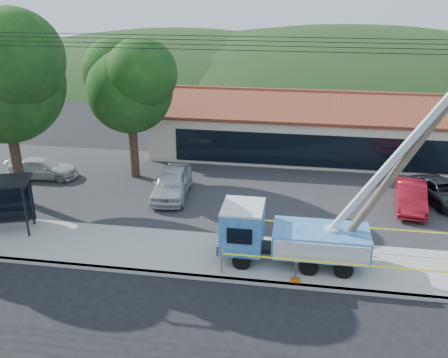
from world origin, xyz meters
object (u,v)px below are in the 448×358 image
utility_truck (291,232)px  car_white (45,179)px  car_silver (173,197)px  car_dark (440,204)px  bus_shelter (1,193)px  car_red (409,210)px  leaning_pole (411,152)px

utility_truck → car_white: utility_truck is taller
car_silver → car_dark: (15.35, 1.61, 0.00)m
car_silver → car_dark: size_ratio=1.06×
bus_shelter → car_silver: 9.32m
car_red → car_white: bearing=-176.0°
bus_shelter → car_white: bus_shelter is taller
leaning_pole → car_silver: size_ratio=2.04×
utility_truck → leaning_pole: size_ratio=1.05×
car_silver → car_red: car_silver is taller
utility_truck → leaning_pole: bearing=1.9°
utility_truck → car_dark: (8.23, 8.00, -1.60)m
leaning_pole → car_silver: bearing=151.9°
leaning_pole → car_silver: 14.31m
leaning_pole → bus_shelter: (-18.73, 0.59, -3.31)m
utility_truck → bus_shelter: utility_truck is taller
utility_truck → car_red: (6.33, 6.86, -1.60)m
utility_truck → car_red: utility_truck is taller
car_white → car_dark: size_ratio=0.95×
leaning_pole → car_white: bearing=159.3°
car_red → car_dark: (1.91, 1.14, 0.00)m
bus_shelter → leaning_pole: bearing=-19.7°
bus_shelter → car_red: (20.52, 6.12, -2.19)m
car_silver → car_white: 9.00m
utility_truck → car_silver: 9.69m
car_silver → car_white: car_silver is taller
leaning_pole → car_white: leaning_pole is taller
car_white → bus_shelter: bearing=-170.9°
bus_shelter → car_dark: bearing=0.1°
leaning_pole → car_red: leaning_pole is taller
car_red → car_dark: car_red is taller
bus_shelter → car_red: 21.53m
leaning_pole → car_red: 8.86m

